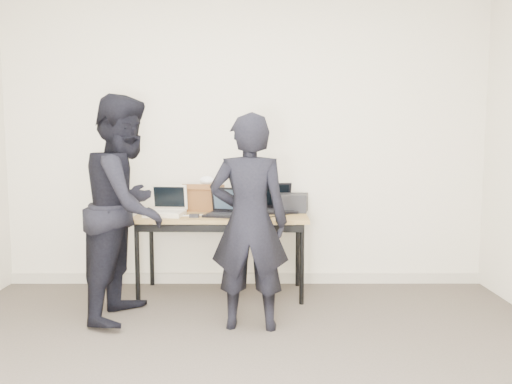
{
  "coord_description": "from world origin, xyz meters",
  "views": [
    {
      "loc": [
        0.1,
        -2.44,
        1.38
      ],
      "look_at": [
        0.1,
        1.6,
        0.95
      ],
      "focal_mm": 35.0,
      "sensor_mm": 36.0,
      "label": 1
    }
  ],
  "objects_px": {
    "laptop_right": "(275,205)",
    "equipment_box": "(292,203)",
    "person_typist": "(249,222)",
    "laptop_beige": "(166,209)",
    "laptop_center": "(225,209)",
    "desk": "(222,221)",
    "leather_satchel": "(204,197)",
    "person_observer": "(127,207)"
  },
  "relations": [
    {
      "from": "desk",
      "to": "leather_satchel",
      "type": "relative_size",
      "value": 3.94
    },
    {
      "from": "laptop_right",
      "to": "person_typist",
      "type": "relative_size",
      "value": 0.26
    },
    {
      "from": "person_observer",
      "to": "laptop_center",
      "type": "bearing_deg",
      "value": -49.03
    },
    {
      "from": "person_typist",
      "to": "laptop_right",
      "type": "bearing_deg",
      "value": -99.82
    },
    {
      "from": "person_observer",
      "to": "person_typist",
      "type": "bearing_deg",
      "value": -97.81
    },
    {
      "from": "leather_satchel",
      "to": "person_observer",
      "type": "distance_m",
      "value": 0.92
    },
    {
      "from": "laptop_beige",
      "to": "equipment_box",
      "type": "height_order",
      "value": "laptop_beige"
    },
    {
      "from": "laptop_right",
      "to": "person_typist",
      "type": "xyz_separation_m",
      "value": [
        -0.22,
        -0.97,
        0.0
      ]
    },
    {
      "from": "leather_satchel",
      "to": "desk",
      "type": "bearing_deg",
      "value": -42.35
    },
    {
      "from": "laptop_center",
      "to": "person_typist",
      "type": "relative_size",
      "value": 0.24
    },
    {
      "from": "person_typist",
      "to": "desk",
      "type": "bearing_deg",
      "value": -69.13
    },
    {
      "from": "laptop_beige",
      "to": "laptop_center",
      "type": "distance_m",
      "value": 0.52
    },
    {
      "from": "desk",
      "to": "equipment_box",
      "type": "xyz_separation_m",
      "value": [
        0.63,
        0.19,
        0.14
      ]
    },
    {
      "from": "laptop_right",
      "to": "person_observer",
      "type": "bearing_deg",
      "value": -158.76
    },
    {
      "from": "laptop_right",
      "to": "leather_satchel",
      "type": "xyz_separation_m",
      "value": [
        -0.66,
        0.04,
        0.07
      ]
    },
    {
      "from": "laptop_right",
      "to": "person_typist",
      "type": "height_order",
      "value": "person_typist"
    },
    {
      "from": "equipment_box",
      "to": "person_observer",
      "type": "bearing_deg",
      "value": -151.42
    },
    {
      "from": "desk",
      "to": "leather_satchel",
      "type": "xyz_separation_m",
      "value": [
        -0.18,
        0.23,
        0.19
      ]
    },
    {
      "from": "laptop_beige",
      "to": "person_observer",
      "type": "bearing_deg",
      "value": -107.26
    },
    {
      "from": "desk",
      "to": "laptop_center",
      "type": "xyz_separation_m",
      "value": [
        0.03,
        -0.05,
        0.11
      ]
    },
    {
      "from": "desk",
      "to": "laptop_center",
      "type": "height_order",
      "value": "laptop_center"
    },
    {
      "from": "laptop_beige",
      "to": "laptop_right",
      "type": "distance_m",
      "value": 0.98
    },
    {
      "from": "desk",
      "to": "laptop_beige",
      "type": "height_order",
      "value": "laptop_beige"
    },
    {
      "from": "laptop_center",
      "to": "person_observer",
      "type": "xyz_separation_m",
      "value": [
        -0.73,
        -0.48,
        0.08
      ]
    },
    {
      "from": "person_typist",
      "to": "person_observer",
      "type": "height_order",
      "value": "person_observer"
    },
    {
      "from": "laptop_beige",
      "to": "equipment_box",
      "type": "relative_size",
      "value": 1.24
    },
    {
      "from": "laptop_beige",
      "to": "desk",
      "type": "bearing_deg",
      "value": 11.03
    },
    {
      "from": "laptop_right",
      "to": "person_observer",
      "type": "relative_size",
      "value": 0.23
    },
    {
      "from": "equipment_box",
      "to": "person_observer",
      "type": "distance_m",
      "value": 1.51
    },
    {
      "from": "equipment_box",
      "to": "person_observer",
      "type": "height_order",
      "value": "person_observer"
    },
    {
      "from": "leather_satchel",
      "to": "person_typist",
      "type": "distance_m",
      "value": 1.11
    },
    {
      "from": "person_typist",
      "to": "person_observer",
      "type": "relative_size",
      "value": 0.91
    },
    {
      "from": "laptop_beige",
      "to": "person_typist",
      "type": "relative_size",
      "value": 0.23
    },
    {
      "from": "laptop_beige",
      "to": "person_typist",
      "type": "distance_m",
      "value": 1.05
    },
    {
      "from": "leather_satchel",
      "to": "person_observer",
      "type": "height_order",
      "value": "person_observer"
    },
    {
      "from": "laptop_center",
      "to": "laptop_beige",
      "type": "bearing_deg",
      "value": -165.81
    },
    {
      "from": "laptop_beige",
      "to": "laptop_right",
      "type": "xyz_separation_m",
      "value": [
        0.96,
        0.22,
        0.01
      ]
    },
    {
      "from": "person_typist",
      "to": "person_observer",
      "type": "distance_m",
      "value": 0.99
    },
    {
      "from": "equipment_box",
      "to": "person_typist",
      "type": "xyz_separation_m",
      "value": [
        -0.38,
        -0.98,
        -0.02
      ]
    },
    {
      "from": "laptop_right",
      "to": "equipment_box",
      "type": "height_order",
      "value": "laptop_right"
    },
    {
      "from": "laptop_right",
      "to": "laptop_center",
      "type": "bearing_deg",
      "value": -162.65
    },
    {
      "from": "desk",
      "to": "equipment_box",
      "type": "distance_m",
      "value": 0.67
    }
  ]
}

